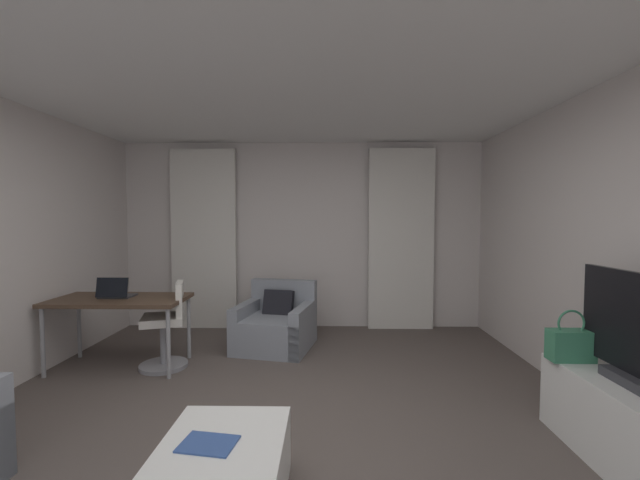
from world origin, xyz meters
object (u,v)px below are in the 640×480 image
object	(u,v)px
tv_flatscreen	(636,333)
handbag_primary	(571,344)
magazine_open	(208,444)
tv_console	(629,424)
laptop	(116,293)
armchair	(276,326)
desk_chair	(167,330)
coffee_table	(224,473)
desk	(120,304)

from	to	relation	value
tv_flatscreen	handbag_primary	world-z (taller)	tv_flatscreen
magazine_open	tv_console	xyz separation A→B (m)	(2.50, 0.47, -0.12)
laptop	armchair	bearing A→B (deg)	22.74
desk_chair	handbag_primary	size ratio (longest dim) A/B	2.39
desk_chair	coffee_table	distance (m)	2.30
desk	magazine_open	xyz separation A→B (m)	(1.52, -2.05, -0.28)
armchair	handbag_primary	bearing A→B (deg)	-38.38
coffee_table	tv_console	bearing A→B (deg)	9.63
armchair	magazine_open	world-z (taller)	armchair
magazine_open	tv_console	size ratio (longest dim) A/B	0.28
desk	laptop	distance (m)	0.12
laptop	handbag_primary	world-z (taller)	laptop
laptop	tv_flatscreen	size ratio (longest dim) A/B	0.34
armchair	desk_chair	bearing A→B (deg)	-147.73
desk_chair	handbag_primary	world-z (taller)	handbag_primary
desk	tv_flatscreen	size ratio (longest dim) A/B	1.40
desk	tv_flatscreen	distance (m)	4.33
tv_console	tv_flatscreen	distance (m)	0.58
coffee_table	handbag_primary	xyz separation A→B (m)	(2.29, 0.80, 0.45)
desk	desk_chair	distance (m)	0.55
coffee_table	magazine_open	world-z (taller)	magazine_open
desk	laptop	size ratio (longest dim) A/B	4.12
laptop	handbag_primary	xyz separation A→B (m)	(3.92, -1.21, -0.13)
tv_flatscreen	handbag_primary	size ratio (longest dim) A/B	2.55
armchair	tv_console	world-z (taller)	armchair
tv_console	armchair	bearing A→B (deg)	137.87
coffee_table	tv_flatscreen	bearing A→B (deg)	9.09
magazine_open	laptop	bearing A→B (deg)	127.13
magazine_open	handbag_primary	xyz separation A→B (m)	(2.36, 0.86, 0.26)
tv_flatscreen	handbag_primary	distance (m)	0.48
handbag_primary	coffee_table	bearing A→B (deg)	-160.69
tv_console	tv_flatscreen	xyz separation A→B (m)	(0.00, -0.02, 0.58)
desk_chair	tv_flatscreen	world-z (taller)	tv_flatscreen
desk	laptop	xyz separation A→B (m)	(-0.04, 0.02, 0.11)
desk_chair	laptop	size ratio (longest dim) A/B	2.75
desk	handbag_primary	bearing A→B (deg)	-17.07
armchair	desk_chair	world-z (taller)	desk_chair
magazine_open	desk	bearing A→B (deg)	126.53
armchair	handbag_primary	xyz separation A→B (m)	(2.35, -1.86, 0.38)
desk	magazine_open	world-z (taller)	desk
coffee_table	tv_flatscreen	xyz separation A→B (m)	(2.43, 0.39, 0.66)
laptop	magazine_open	world-z (taller)	laptop
laptop	desk	bearing A→B (deg)	-19.24
armchair	desk_chair	distance (m)	1.24
armchair	desk_chair	xyz separation A→B (m)	(-1.04, -0.66, 0.13)
desk	tv_flatscreen	xyz separation A→B (m)	(4.01, -1.60, 0.18)
coffee_table	handbag_primary	bearing A→B (deg)	19.31
tv_console	tv_flatscreen	bearing A→B (deg)	-90.00
desk	magazine_open	size ratio (longest dim) A/B	4.29
laptop	coffee_table	xyz separation A→B (m)	(1.63, -2.01, -0.58)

